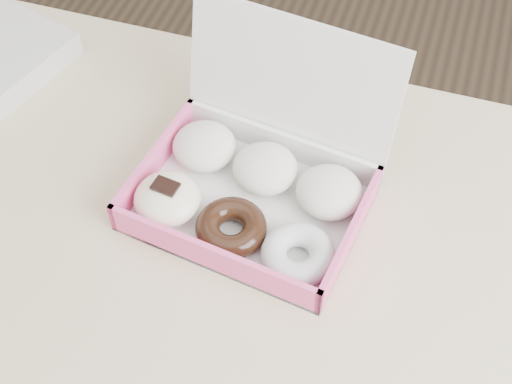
% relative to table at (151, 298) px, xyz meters
% --- Properties ---
extents(table, '(1.20, 0.80, 0.75)m').
position_rel_table_xyz_m(table, '(0.00, 0.00, 0.00)').
color(table, '#CBB285').
rests_on(table, ground).
extents(donut_box, '(0.30, 0.28, 0.20)m').
position_rel_table_xyz_m(donut_box, '(0.09, 0.13, 0.11)').
color(donut_box, white).
rests_on(donut_box, table).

